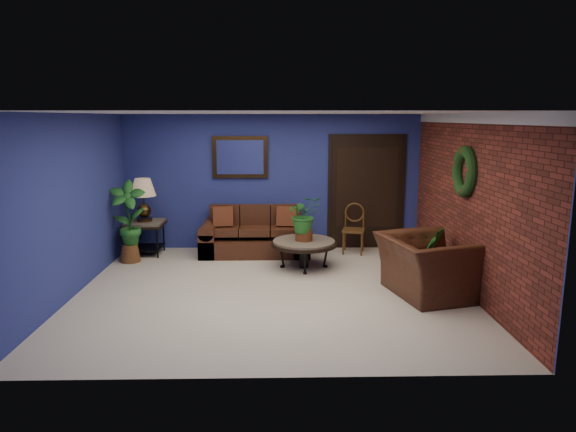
{
  "coord_description": "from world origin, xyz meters",
  "views": [
    {
      "loc": [
        0.07,
        -7.01,
        2.44
      ],
      "look_at": [
        0.24,
        0.55,
        0.98
      ],
      "focal_mm": 32.0,
      "sensor_mm": 36.0,
      "label": 1
    }
  ],
  "objects_px": {
    "end_table": "(145,229)",
    "table_lamp": "(143,195)",
    "sofa": "(255,238)",
    "side_chair": "(354,225)",
    "coffee_table": "(304,244)",
    "armchair": "(427,266)"
  },
  "relations": [
    {
      "from": "end_table",
      "to": "armchair",
      "type": "height_order",
      "value": "armchair"
    },
    {
      "from": "end_table",
      "to": "side_chair",
      "type": "distance_m",
      "value": 3.78
    },
    {
      "from": "end_table",
      "to": "table_lamp",
      "type": "height_order",
      "value": "table_lamp"
    },
    {
      "from": "end_table",
      "to": "table_lamp",
      "type": "xyz_separation_m",
      "value": [
        0.0,
        0.0,
        0.62
      ]
    },
    {
      "from": "end_table",
      "to": "side_chair",
      "type": "height_order",
      "value": "side_chair"
    },
    {
      "from": "coffee_table",
      "to": "armchair",
      "type": "xyz_separation_m",
      "value": [
        1.64,
        -1.35,
        0.01
      ]
    },
    {
      "from": "sofa",
      "to": "armchair",
      "type": "height_order",
      "value": "sofa"
    },
    {
      "from": "side_chair",
      "to": "sofa",
      "type": "bearing_deg",
      "value": -165.47
    },
    {
      "from": "end_table",
      "to": "side_chair",
      "type": "xyz_separation_m",
      "value": [
        3.78,
        0.07,
        0.04
      ]
    },
    {
      "from": "sofa",
      "to": "side_chair",
      "type": "height_order",
      "value": "side_chair"
    },
    {
      "from": "coffee_table",
      "to": "table_lamp",
      "type": "xyz_separation_m",
      "value": [
        -2.81,
        0.91,
        0.69
      ]
    },
    {
      "from": "table_lamp",
      "to": "coffee_table",
      "type": "bearing_deg",
      "value": -17.88
    },
    {
      "from": "table_lamp",
      "to": "sofa",
      "type": "bearing_deg",
      "value": 0.68
    },
    {
      "from": "side_chair",
      "to": "end_table",
      "type": "bearing_deg",
      "value": -165.81
    },
    {
      "from": "sofa",
      "to": "coffee_table",
      "type": "xyz_separation_m",
      "value": [
        0.83,
        -0.93,
        0.12
      ]
    },
    {
      "from": "end_table",
      "to": "coffee_table",
      "type": "bearing_deg",
      "value": -17.88
    },
    {
      "from": "coffee_table",
      "to": "side_chair",
      "type": "distance_m",
      "value": 1.37
    },
    {
      "from": "sofa",
      "to": "armchair",
      "type": "distance_m",
      "value": 3.37
    },
    {
      "from": "table_lamp",
      "to": "armchair",
      "type": "height_order",
      "value": "table_lamp"
    },
    {
      "from": "side_chair",
      "to": "armchair",
      "type": "relative_size",
      "value": 0.71
    },
    {
      "from": "sofa",
      "to": "coffee_table",
      "type": "distance_m",
      "value": 1.26
    },
    {
      "from": "sofa",
      "to": "side_chair",
      "type": "distance_m",
      "value": 1.81
    }
  ]
}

